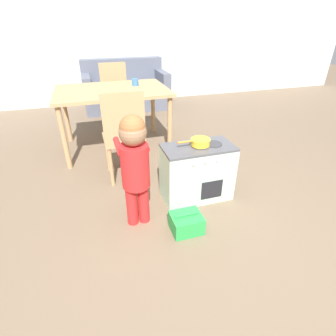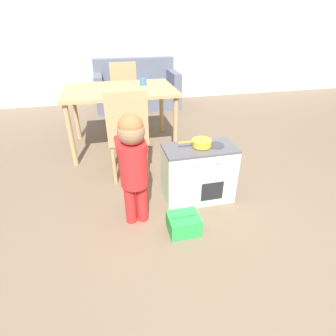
% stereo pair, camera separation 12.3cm
% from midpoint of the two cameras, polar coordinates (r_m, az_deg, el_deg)
% --- Properties ---
extents(ground_plane, '(16.00, 16.00, 0.00)m').
position_cam_midpoint_polar(ground_plane, '(1.93, 9.55, -19.00)').
color(ground_plane, brown).
extents(wall_back, '(10.00, 0.06, 2.60)m').
position_cam_midpoint_polar(wall_back, '(5.34, -11.49, 27.75)').
color(wall_back, silver).
rests_on(wall_back, ground_plane).
extents(play_kitchen, '(0.61, 0.33, 0.51)m').
position_cam_midpoint_polar(play_kitchen, '(2.32, 4.82, -0.95)').
color(play_kitchen, '#B2DBB7').
rests_on(play_kitchen, ground_plane).
extents(toy_pot, '(0.28, 0.16, 0.06)m').
position_cam_midpoint_polar(toy_pot, '(2.19, 5.41, 5.72)').
color(toy_pot, yellow).
rests_on(toy_pot, play_kitchen).
extents(child_figure, '(0.23, 0.36, 0.90)m').
position_cam_midpoint_polar(child_figure, '(1.88, -9.16, 1.84)').
color(child_figure, red).
rests_on(child_figure, ground_plane).
extents(toy_basket, '(0.24, 0.20, 0.16)m').
position_cam_midpoint_polar(toy_basket, '(2.06, 2.26, -11.86)').
color(toy_basket, green).
rests_on(toy_basket, ground_plane).
extents(dining_table, '(1.28, 0.90, 0.73)m').
position_cam_midpoint_polar(dining_table, '(3.24, -13.08, 14.94)').
color(dining_table, tan).
rests_on(dining_table, ground_plane).
extents(dining_chair_near, '(0.38, 0.38, 0.91)m').
position_cam_midpoint_polar(dining_chair_near, '(2.54, -10.98, 6.98)').
color(dining_chair_near, tan).
rests_on(dining_chair_near, ground_plane).
extents(dining_chair_far, '(0.38, 0.38, 0.91)m').
position_cam_midpoint_polar(dining_chair_far, '(4.01, -12.20, 15.25)').
color(dining_chair_far, tan).
rests_on(dining_chair_far, ground_plane).
extents(couch, '(1.47, 0.80, 0.82)m').
position_cam_midpoint_polar(couch, '(5.04, -9.95, 16.33)').
color(couch, '#565B6B').
rests_on(couch, ground_plane).
extents(cup_on_table, '(0.08, 0.08, 0.08)m').
position_cam_midpoint_polar(cup_on_table, '(3.35, -8.26, 17.99)').
color(cup_on_table, teal).
rests_on(cup_on_table, dining_table).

